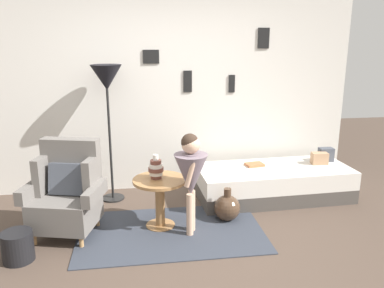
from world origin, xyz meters
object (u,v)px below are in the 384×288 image
Objects in this scene: daybed at (273,182)px; demijohn_near at (227,208)px; vase_striped at (156,169)px; side_table at (160,193)px; person_child at (191,172)px; magazine_basket at (18,246)px; armchair at (67,193)px; book_on_daybed at (255,165)px; floor_lamp at (107,84)px.

demijohn_near is at bearing -142.87° from daybed.
demijohn_near is at bearing 1.31° from vase_striped.
demijohn_near is at bearing 3.33° from side_table.
vase_striped is at bearing -159.32° from daybed.
magazine_basket is (-1.63, -0.29, -0.54)m from person_child.
armchair is 2.50m from daybed.
vase_striped is 1.18× the size of book_on_daybed.
book_on_daybed is 2.85m from magazine_basket.
book_on_daybed is at bearing 27.71° from vase_striped.
book_on_daybed is 0.79× the size of magazine_basket.
demijohn_near reaches higher than magazine_basket.
armchair is 1.71× the size of side_table.
vase_striped is at bearing 146.29° from person_child.
magazine_basket is (-2.58, -1.19, -0.28)m from book_on_daybed.
person_child reaches higher than daybed.
armchair reaches higher than demijohn_near.
person_child reaches higher than vase_striped.
vase_striped reaches higher than daybed.
daybed is 3.41× the size of side_table.
side_table is 0.78m from demijohn_near.
side_table is 2.57× the size of book_on_daybed.
book_on_daybed is (-0.22, 0.11, 0.22)m from daybed.
floor_lamp is (-2.02, 0.24, 1.24)m from daybed.
daybed is 1.49m from person_child.
floor_lamp is 1.99m from demijohn_near.
demijohn_near is at bearing 28.79° from person_child.
book_on_daybed is at bearing 17.50° from armchair.
daybed is at bearing -25.49° from book_on_daybed.
floor_lamp is at bearing 175.60° from book_on_daybed.
side_table is (-1.47, -0.59, 0.19)m from daybed.
book_on_daybed is 0.59× the size of demijohn_near.
daybed is 7.41× the size of vase_striped.
side_table is at bearing -176.67° from demijohn_near.
daybed is 3.00m from magazine_basket.
side_table is at bearing 20.24° from magazine_basket.
armchair is at bearing 52.56° from magazine_basket.
daybed is at bearing 37.13° from demijohn_near.
side_table is at bearing -37.30° from vase_striped.
floor_lamp is 1.54m from person_child.
book_on_daybed is at bearing 29.23° from side_table.
daybed is 0.91m from demijohn_near.
person_child reaches higher than book_on_daybed.
demijohn_near is (0.78, 0.02, -0.50)m from vase_striped.
vase_striped is at bearing -152.29° from book_on_daybed.
person_child is at bearing -9.40° from armchair.
person_child reaches higher than side_table.
book_on_daybed is at bearing 52.42° from demijohn_near.
armchair is 0.94m from vase_striped.
demijohn_near is (-0.73, -0.55, -0.05)m from daybed.
armchair is at bearing -178.87° from vase_striped.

